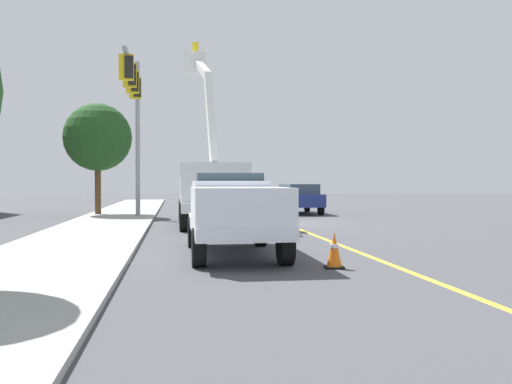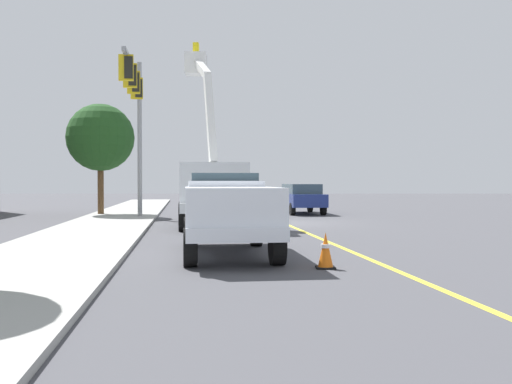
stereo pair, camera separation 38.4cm
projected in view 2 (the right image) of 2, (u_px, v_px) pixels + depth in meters
ground at (284, 223)px, 24.69m from camera, size 120.00×120.00×0.00m
sidewalk_far_side at (108, 223)px, 23.75m from camera, size 59.98×11.00×0.12m
lane_centre_stripe at (284, 223)px, 24.69m from camera, size 49.63×6.35×0.01m
utility_bucket_truck at (210, 186)px, 23.68m from camera, size 8.45×3.50×7.79m
service_pickup_truck at (228, 210)px, 13.95m from camera, size 5.82×2.78×2.06m
passing_minivan at (302, 197)px, 32.09m from camera, size 5.00×2.48×1.69m
traffic_cone_leading at (326, 251)px, 11.82m from camera, size 0.40×0.40×0.76m
traffic_cone_mid_front at (239, 210)px, 28.09m from camera, size 0.40×0.40×0.80m
traffic_signal_mast at (136, 101)px, 25.28m from camera, size 7.26×1.19×7.72m
street_tree_right at (100, 138)px, 29.71m from camera, size 3.56×3.56×5.95m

